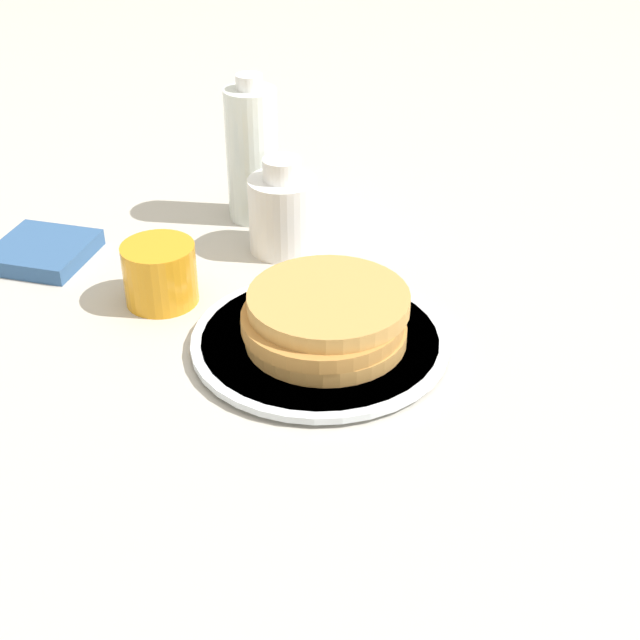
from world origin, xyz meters
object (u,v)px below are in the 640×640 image
object	(u,v)px
water_bottle_near	(252,154)
pancake_stack	(326,318)
plate	(320,341)
juice_glass	(160,274)
cream_jug	(283,211)

from	to	relation	value
water_bottle_near	pancake_stack	bearing A→B (deg)	-149.92
plate	pancake_stack	xyz separation A→B (m)	(-0.00, -0.01, 0.03)
plate	juice_glass	bearing A→B (deg)	75.78
juice_glass	water_bottle_near	world-z (taller)	water_bottle_near
cream_jug	water_bottle_near	bearing A→B (deg)	38.10
plate	cream_jug	xyz separation A→B (m)	(0.20, 0.09, 0.04)
pancake_stack	water_bottle_near	bearing A→B (deg)	30.08
cream_jug	water_bottle_near	xyz separation A→B (m)	(0.08, 0.06, 0.04)
plate	cream_jug	distance (m)	0.22
plate	juice_glass	size ratio (longest dim) A/B	3.27
cream_jug	pancake_stack	bearing A→B (deg)	-153.48
plate	water_bottle_near	world-z (taller)	water_bottle_near
water_bottle_near	cream_jug	bearing A→B (deg)	-141.90
pancake_stack	juice_glass	distance (m)	0.20
cream_jug	juice_glass	bearing A→B (deg)	146.45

